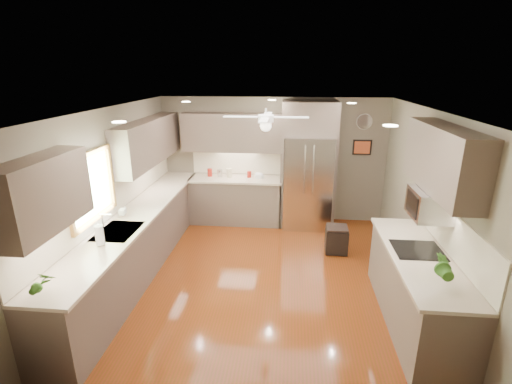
% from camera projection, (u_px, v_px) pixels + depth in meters
% --- Properties ---
extents(floor, '(5.00, 5.00, 0.00)m').
position_uv_depth(floor, '(263.00, 279.00, 5.57)').
color(floor, '#51280A').
rests_on(floor, ground).
extents(ceiling, '(5.00, 5.00, 0.00)m').
position_uv_depth(ceiling, '(264.00, 110.00, 4.79)').
color(ceiling, white).
rests_on(ceiling, ground).
extents(wall_back, '(4.50, 0.00, 4.50)m').
position_uv_depth(wall_back, '(273.00, 160.00, 7.54)').
color(wall_back, '#655D4D').
rests_on(wall_back, ground).
extents(wall_front, '(4.50, 0.00, 4.50)m').
position_uv_depth(wall_front, '(239.00, 312.00, 2.82)').
color(wall_front, '#655D4D').
rests_on(wall_front, ground).
extents(wall_left, '(0.00, 5.00, 5.00)m').
position_uv_depth(wall_left, '(110.00, 196.00, 5.39)').
color(wall_left, '#655D4D').
rests_on(wall_left, ground).
extents(wall_right, '(0.00, 5.00, 5.00)m').
position_uv_depth(wall_right, '(430.00, 207.00, 4.98)').
color(wall_right, '#655D4D').
rests_on(wall_right, ground).
extents(canister_a, '(0.12, 0.12, 0.15)m').
position_uv_depth(canister_a, '(210.00, 172.00, 7.50)').
color(canister_a, maroon).
rests_on(canister_a, back_run).
extents(canister_b, '(0.12, 0.12, 0.16)m').
position_uv_depth(canister_b, '(220.00, 173.00, 7.48)').
color(canister_b, silver).
rests_on(canister_b, back_run).
extents(canister_c, '(0.14, 0.14, 0.18)m').
position_uv_depth(canister_c, '(229.00, 173.00, 7.45)').
color(canister_c, '#C0B690').
rests_on(canister_c, back_run).
extents(canister_d, '(0.10, 0.10, 0.13)m').
position_uv_depth(canister_d, '(249.00, 174.00, 7.43)').
color(canister_d, maroon).
rests_on(canister_d, back_run).
extents(soap_bottle, '(0.09, 0.09, 0.18)m').
position_uv_depth(soap_bottle, '(123.00, 211.00, 5.44)').
color(soap_bottle, white).
rests_on(soap_bottle, left_run).
extents(potted_plant_left, '(0.18, 0.13, 0.33)m').
position_uv_depth(potted_plant_left, '(40.00, 282.00, 3.48)').
color(potted_plant_left, '#2D5F1B').
rests_on(potted_plant_left, left_run).
extents(potted_plant_right, '(0.20, 0.17, 0.37)m').
position_uv_depth(potted_plant_right, '(444.00, 267.00, 3.70)').
color(potted_plant_right, '#2D5F1B').
rests_on(potted_plant_right, right_run).
extents(bowl, '(0.24, 0.24, 0.05)m').
position_uv_depth(bowl, '(259.00, 177.00, 7.36)').
color(bowl, '#C0B690').
rests_on(bowl, back_run).
extents(left_run, '(0.65, 4.70, 1.45)m').
position_uv_depth(left_run, '(139.00, 240.00, 5.74)').
color(left_run, brown).
rests_on(left_run, ground).
extents(back_run, '(1.85, 0.65, 1.45)m').
position_uv_depth(back_run, '(236.00, 199.00, 7.57)').
color(back_run, brown).
rests_on(back_run, ground).
extents(uppers, '(4.50, 4.70, 0.95)m').
position_uv_depth(uppers, '(220.00, 147.00, 5.72)').
color(uppers, brown).
rests_on(uppers, wall_left).
extents(window, '(0.05, 1.12, 0.92)m').
position_uv_depth(window, '(91.00, 187.00, 4.82)').
color(window, '#BFF2B2').
rests_on(window, wall_left).
extents(sink, '(0.50, 0.70, 0.32)m').
position_uv_depth(sink, '(118.00, 233.00, 4.99)').
color(sink, silver).
rests_on(sink, left_run).
extents(refrigerator, '(1.06, 0.75, 2.45)m').
position_uv_depth(refrigerator, '(308.00, 168.00, 7.18)').
color(refrigerator, silver).
rests_on(refrigerator, ground).
extents(right_run, '(0.70, 2.20, 1.45)m').
position_uv_depth(right_run, '(417.00, 288.00, 4.49)').
color(right_run, brown).
rests_on(right_run, ground).
extents(microwave, '(0.43, 0.55, 0.34)m').
position_uv_depth(microwave, '(430.00, 204.00, 4.41)').
color(microwave, silver).
rests_on(microwave, wall_right).
extents(ceiling_fan, '(1.18, 1.18, 0.32)m').
position_uv_depth(ceiling_fan, '(266.00, 121.00, 5.12)').
color(ceiling_fan, white).
rests_on(ceiling_fan, ceiling).
extents(recessed_lights, '(2.84, 3.14, 0.01)m').
position_uv_depth(recessed_lights, '(264.00, 108.00, 5.17)').
color(recessed_lights, white).
rests_on(recessed_lights, ceiling).
extents(wall_clock, '(0.30, 0.03, 0.30)m').
position_uv_depth(wall_clock, '(364.00, 122.00, 7.12)').
color(wall_clock, white).
rests_on(wall_clock, wall_back).
extents(framed_print, '(0.36, 0.03, 0.30)m').
position_uv_depth(framed_print, '(362.00, 147.00, 7.27)').
color(framed_print, black).
rests_on(framed_print, wall_back).
extents(stool, '(0.38, 0.38, 0.45)m').
position_uv_depth(stool, '(336.00, 239.00, 6.34)').
color(stool, black).
rests_on(stool, ground).
extents(paper_towel, '(0.11, 0.11, 0.27)m').
position_uv_depth(paper_towel, '(99.00, 235.00, 4.53)').
color(paper_towel, white).
rests_on(paper_towel, left_run).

